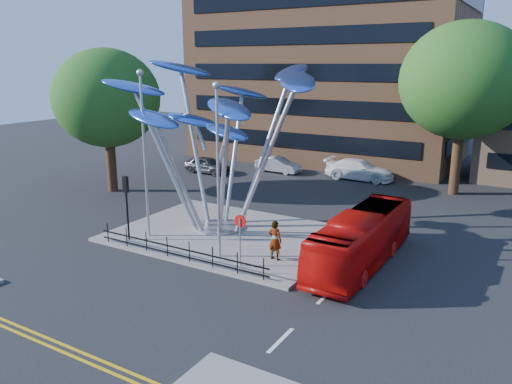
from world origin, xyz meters
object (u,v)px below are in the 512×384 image
Objects in this scene: no_entry_sign_island at (240,231)px; leaf_sculpture at (217,108)px; tree_right at (464,81)px; parked_car_left at (207,165)px; traffic_light_island at (126,195)px; parked_car_right at (359,170)px; street_lamp_right at (218,156)px; pedestrian at (275,240)px; parked_car_mid at (278,165)px; red_bus at (362,239)px; tree_left at (107,98)px; street_lamp_left at (144,140)px.

leaf_sculpture is at bearing 134.33° from no_entry_sign_island.
tree_right reaches higher than parked_car_left.
no_entry_sign_island is at bearing 0.13° from traffic_light_island.
parked_car_left is at bearing 130.21° from no_entry_sign_island.
tree_right reaches higher than parked_car_right.
parked_car_left is (-6.60, 16.11, -1.90)m from traffic_light_island.
street_lamp_right is (2.57, -3.68, -1.78)m from leaf_sculpture.
pedestrian is 0.48× the size of parked_car_mid.
tree_right reaches higher than leaf_sculpture.
red_bus is (6.10, 2.88, -3.82)m from street_lamp_right.
parked_car_left is at bearing -170.19° from tree_right.
street_lamp_right is 3.39× the size of no_entry_sign_island.
parked_car_right is (7.00, 0.94, 0.14)m from parked_car_mid.
no_entry_sign_island is at bearing -107.12° from tree_right.
leaf_sculpture is 7.71m from no_entry_sign_island.
traffic_light_island reaches higher than parked_car_right.
leaf_sculpture is 17.12m from parked_car_mid.
tree_left reaches higher than street_lamp_left.
tree_right is at bearing 56.31° from traffic_light_island.
leaf_sculpture is 1.39× the size of red_bus.
traffic_light_island is 0.84× the size of parked_car_mid.
tree_left is at bearing 140.19° from traffic_light_island.
no_entry_sign_island is 0.27× the size of red_bus.
tree_right is at bearing 72.88° from no_entry_sign_island.
traffic_light_island is at bearing -174.81° from street_lamp_right.
street_lamp_left is at bearing 165.50° from parked_car_right.
tree_right is 6.28× the size of pedestrian.
parked_car_left is (-13.60, 16.09, -1.10)m from no_entry_sign_island.
leaf_sculpture is 2.28× the size of parked_car_right.
parked_car_mid is (-1.47, 19.51, -1.95)m from traffic_light_island.
traffic_light_island is at bearing -155.30° from parked_car_left.
parked_car_right is (12.13, 4.34, 0.09)m from parked_car_left.
tree_right reaches higher than tree_left.
traffic_light_island reaches higher than parked_car_mid.
leaf_sculpture is 8.12m from pedestrian.
street_lamp_right reaches higher than pedestrian.
no_entry_sign_island is (1.50, -0.48, -3.28)m from street_lamp_right.
tree_left is 4.21× the size of no_entry_sign_island.
parked_car_right is (5.53, 20.45, -1.81)m from traffic_light_island.
pedestrian reaches higher than parked_car_left.
parked_car_left is at bearing 128.64° from leaf_sculpture.
tree_right is 21.31m from no_entry_sign_island.
parked_car_left is (-19.60, -3.39, -7.32)m from tree_right.
parked_car_right is at bearing 41.71° from tree_left.
street_lamp_right is 2.05× the size of parked_car_mid.
pedestrian is at bearing -132.58° from parked_car_left.
red_bus is 20.77m from parked_car_mid.
red_bus is at bearing -160.43° from parked_car_right.
tree_left is at bearing 169.46° from red_bus.
leaf_sculpture is at bearing 54.96° from traffic_light_island.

